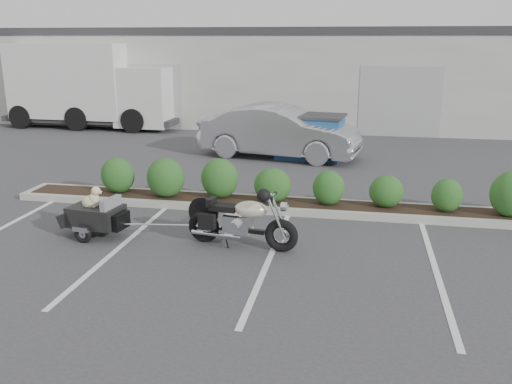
% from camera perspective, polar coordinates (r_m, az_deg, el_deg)
% --- Properties ---
extents(ground, '(90.00, 90.00, 0.00)m').
position_cam_1_polar(ground, '(9.99, -4.84, -5.18)').
color(ground, '#38383A').
rests_on(ground, ground).
extents(planter_kerb, '(12.00, 1.00, 0.15)m').
position_cam_1_polar(planter_kerb, '(11.80, 2.72, -1.41)').
color(planter_kerb, '#9E9E93').
rests_on(planter_kerb, ground).
extents(building, '(26.00, 10.00, 4.00)m').
position_cam_1_polar(building, '(26.14, 5.35, 12.34)').
color(building, '#9EA099').
rests_on(building, ground).
extents(motorcycle, '(2.07, 0.79, 1.19)m').
position_cam_1_polar(motorcycle, '(9.54, -1.60, -3.12)').
color(motorcycle, black).
rests_on(motorcycle, ground).
extents(pet_trailer, '(1.67, 0.94, 0.98)m').
position_cam_1_polar(pet_trailer, '(10.51, -16.54, -2.33)').
color(pet_trailer, black).
rests_on(pet_trailer, ground).
extents(sedan, '(5.14, 2.54, 1.62)m').
position_cam_1_polar(sedan, '(16.82, 2.50, 6.38)').
color(sedan, '#B9B8BF').
rests_on(sedan, ground).
extents(dumpster, '(2.19, 1.63, 1.35)m').
position_cam_1_polar(dumpster, '(16.82, 5.71, 5.87)').
color(dumpster, navy).
rests_on(dumpster, ground).
extents(delivery_truck, '(7.47, 2.82, 3.38)m').
position_cam_1_polar(delivery_truck, '(23.80, -16.75, 10.50)').
color(delivery_truck, beige).
rests_on(delivery_truck, ground).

